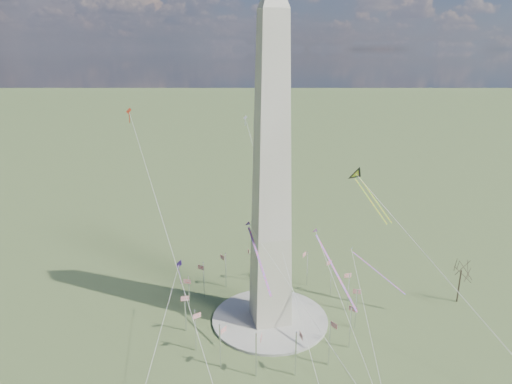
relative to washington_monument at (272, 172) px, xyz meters
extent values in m
plane|color=#3D5329|center=(0.00, 0.00, -47.95)|extent=(2000.00, 2000.00, 0.00)
cylinder|color=#A19E93|center=(0.00, 0.00, -47.55)|extent=(36.00, 36.00, 0.80)
cylinder|color=white|center=(26.00, 0.00, -41.45)|extent=(0.36, 0.36, 13.00)
cube|color=red|center=(26.00, 1.30, -36.15)|extent=(2.40, 0.08, 1.50)
cylinder|color=white|center=(24.02, 9.95, -41.45)|extent=(0.36, 0.36, 13.00)
cube|color=red|center=(23.52, 11.15, -36.15)|extent=(2.25, 0.99, 1.50)
cylinder|color=white|center=(18.38, 18.38, -41.45)|extent=(0.36, 0.36, 13.00)
cube|color=red|center=(17.47, 19.30, -36.15)|extent=(1.75, 1.75, 1.50)
cylinder|color=white|center=(9.95, 24.02, -41.45)|extent=(0.36, 0.36, 13.00)
cube|color=red|center=(8.75, 24.52, -36.15)|extent=(0.99, 2.25, 1.50)
cylinder|color=white|center=(0.00, 26.00, -41.45)|extent=(0.36, 0.36, 13.00)
cube|color=red|center=(-1.30, 26.00, -36.15)|extent=(0.08, 2.40, 1.50)
cylinder|color=white|center=(-9.95, 24.02, -41.45)|extent=(0.36, 0.36, 13.00)
cube|color=red|center=(-11.15, 23.52, -36.15)|extent=(0.99, 2.25, 1.50)
cylinder|color=white|center=(-18.38, 18.38, -41.45)|extent=(0.36, 0.36, 13.00)
cube|color=red|center=(-19.30, 17.47, -36.15)|extent=(1.75, 1.75, 1.50)
cylinder|color=white|center=(-24.02, 9.95, -41.45)|extent=(0.36, 0.36, 13.00)
cube|color=red|center=(-24.52, 8.75, -36.15)|extent=(2.25, 0.99, 1.50)
cylinder|color=white|center=(-26.00, 0.00, -41.45)|extent=(0.36, 0.36, 13.00)
cube|color=red|center=(-26.00, -1.30, -36.15)|extent=(2.40, 0.08, 1.50)
cylinder|color=white|center=(-24.02, -9.95, -41.45)|extent=(0.36, 0.36, 13.00)
cube|color=red|center=(-23.52, -11.15, -36.15)|extent=(2.25, 0.99, 1.50)
cylinder|color=white|center=(-18.38, -18.38, -41.45)|extent=(0.36, 0.36, 13.00)
cube|color=red|center=(-17.47, -19.30, -36.15)|extent=(1.75, 1.75, 1.50)
cylinder|color=white|center=(-9.95, -24.02, -41.45)|extent=(0.36, 0.36, 13.00)
cube|color=red|center=(-8.75, -24.52, -36.15)|extent=(0.99, 2.25, 1.50)
cylinder|color=white|center=(0.00, -26.00, -41.45)|extent=(0.36, 0.36, 13.00)
cube|color=red|center=(1.30, -26.00, -36.15)|extent=(0.08, 2.40, 1.50)
cylinder|color=white|center=(9.95, -24.02, -41.45)|extent=(0.36, 0.36, 13.00)
cube|color=red|center=(11.15, -23.52, -36.15)|extent=(0.99, 2.25, 1.50)
cylinder|color=white|center=(18.38, -18.38, -41.45)|extent=(0.36, 0.36, 13.00)
cube|color=red|center=(19.30, -17.47, -36.15)|extent=(1.75, 1.75, 1.50)
cylinder|color=white|center=(24.02, -9.95, -41.45)|extent=(0.36, 0.36, 13.00)
cube|color=red|center=(24.52, -8.75, -36.15)|extent=(2.25, 0.99, 1.50)
cylinder|color=#423828|center=(63.98, -3.39, -42.11)|extent=(0.47, 0.47, 11.69)
cube|color=orange|center=(34.01, 2.39, -11.53)|extent=(4.84, 14.57, 10.59)
cube|color=orange|center=(32.16, 1.83, -11.53)|extent=(4.84, 14.57, 10.59)
cube|color=#341767|center=(-26.86, 4.95, -28.08)|extent=(1.50, 2.52, 2.19)
cube|color=#FF3728|center=(-26.86, 4.95, -31.69)|extent=(1.09, 2.73, 7.56)
cube|color=#FF3728|center=(14.88, -14.03, -25.67)|extent=(4.68, 21.28, 13.50)
cube|color=#FF3728|center=(-5.50, -8.50, -22.69)|extent=(2.44, 19.30, 12.11)
cube|color=#FF3728|center=(36.26, 0.30, -35.90)|extent=(14.05, 11.77, 11.12)
cube|color=red|center=(-39.05, 35.44, 13.83)|extent=(1.91, 1.67, 1.82)
cube|color=red|center=(-39.05, 35.44, 11.83)|extent=(0.34, 1.57, 4.18)
cube|color=white|center=(3.01, 51.25, 8.09)|extent=(1.32, 1.40, 1.44)
cube|color=white|center=(3.01, 51.25, 6.52)|extent=(0.36, 1.25, 3.28)
camera|label=1|loc=(-31.90, -120.00, 32.98)|focal=32.00mm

